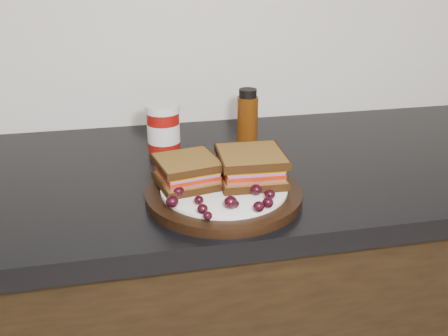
# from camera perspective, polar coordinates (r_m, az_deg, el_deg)

# --- Properties ---
(countertop) EXTENTS (3.98, 0.60, 0.04)m
(countertop) POSITION_cam_1_polar(r_m,az_deg,el_deg) (1.03, -12.39, -1.73)
(countertop) COLOR black
(countertop) RESTS_ON base_cabinets
(plate) EXTENTS (0.28, 0.28, 0.02)m
(plate) POSITION_cam_1_polar(r_m,az_deg,el_deg) (0.90, 0.00, -2.99)
(plate) COLOR black
(plate) RESTS_ON countertop
(sandwich_left) EXTENTS (0.12, 0.12, 0.05)m
(sandwich_left) POSITION_cam_1_polar(r_m,az_deg,el_deg) (0.89, -4.20, -0.39)
(sandwich_left) COLOR brown
(sandwich_left) RESTS_ON plate
(sandwich_right) EXTENTS (0.12, 0.12, 0.05)m
(sandwich_right) POSITION_cam_1_polar(r_m,az_deg,el_deg) (0.91, 3.08, 0.19)
(sandwich_right) COLOR brown
(sandwich_right) RESTS_ON plate
(grape_0) EXTENTS (0.02, 0.02, 0.02)m
(grape_0) POSITION_cam_1_polar(r_m,az_deg,el_deg) (0.82, -5.94, -3.83)
(grape_0) COLOR black
(grape_0) RESTS_ON plate
(grape_1) EXTENTS (0.02, 0.02, 0.01)m
(grape_1) POSITION_cam_1_polar(r_m,az_deg,el_deg) (0.83, -2.89, -3.68)
(grape_1) COLOR black
(grape_1) RESTS_ON plate
(grape_2) EXTENTS (0.02, 0.02, 0.02)m
(grape_2) POSITION_cam_1_polar(r_m,az_deg,el_deg) (0.80, -2.47, -4.69)
(grape_2) COLOR black
(grape_2) RESTS_ON plate
(grape_3) EXTENTS (0.01, 0.01, 0.01)m
(grape_3) POSITION_cam_1_polar(r_m,az_deg,el_deg) (0.78, -1.87, -5.47)
(grape_3) COLOR black
(grape_3) RESTS_ON plate
(grape_4) EXTENTS (0.02, 0.02, 0.02)m
(grape_4) POSITION_cam_1_polar(r_m,az_deg,el_deg) (0.81, 0.76, -3.93)
(grape_4) COLOR black
(grape_4) RESTS_ON plate
(grape_5) EXTENTS (0.01, 0.01, 0.01)m
(grape_5) POSITION_cam_1_polar(r_m,az_deg,el_deg) (0.82, 1.27, -4.12)
(grape_5) COLOR black
(grape_5) RESTS_ON plate
(grape_6) EXTENTS (0.02, 0.02, 0.02)m
(grape_6) POSITION_cam_1_polar(r_m,az_deg,el_deg) (0.80, 3.99, -4.42)
(grape_6) COLOR black
(grape_6) RESTS_ON plate
(grape_7) EXTENTS (0.02, 0.02, 0.02)m
(grape_7) POSITION_cam_1_polar(r_m,az_deg,el_deg) (0.82, 5.03, -3.97)
(grape_7) COLOR black
(grape_7) RESTS_ON plate
(grape_8) EXTENTS (0.02, 0.02, 0.02)m
(grape_8) POSITION_cam_1_polar(r_m,az_deg,el_deg) (0.85, 5.25, -3.02)
(grape_8) COLOR black
(grape_8) RESTS_ON plate
(grape_9) EXTENTS (0.02, 0.02, 0.02)m
(grape_9) POSITION_cam_1_polar(r_m,az_deg,el_deg) (0.86, 3.69, -2.48)
(grape_9) COLOR black
(grape_9) RESTS_ON plate
(grape_10) EXTENTS (0.02, 0.02, 0.02)m
(grape_10) POSITION_cam_1_polar(r_m,az_deg,el_deg) (0.89, 6.29, -1.74)
(grape_10) COLOR black
(grape_10) RESTS_ON plate
(grape_11) EXTENTS (0.02, 0.02, 0.02)m
(grape_11) POSITION_cam_1_polar(r_m,az_deg,el_deg) (0.89, 4.39, -1.55)
(grape_11) COLOR black
(grape_11) RESTS_ON plate
(grape_12) EXTENTS (0.02, 0.02, 0.02)m
(grape_12) POSITION_cam_1_polar(r_m,az_deg,el_deg) (0.91, 5.09, -1.12)
(grape_12) COLOR black
(grape_12) RESTS_ON plate
(grape_13) EXTENTS (0.02, 0.02, 0.02)m
(grape_13) POSITION_cam_1_polar(r_m,az_deg,el_deg) (0.95, 3.21, 0.16)
(grape_13) COLOR black
(grape_13) RESTS_ON plate
(grape_14) EXTENTS (0.02, 0.02, 0.02)m
(grape_14) POSITION_cam_1_polar(r_m,az_deg,el_deg) (0.93, -3.54, -0.41)
(grape_14) COLOR black
(grape_14) RESTS_ON plate
(grape_15) EXTENTS (0.02, 0.02, 0.02)m
(grape_15) POSITION_cam_1_polar(r_m,az_deg,el_deg) (0.91, -3.13, -0.95)
(grape_15) COLOR black
(grape_15) RESTS_ON plate
(grape_16) EXTENTS (0.02, 0.02, 0.02)m
(grape_16) POSITION_cam_1_polar(r_m,az_deg,el_deg) (0.90, -5.33, -1.38)
(grape_16) COLOR black
(grape_16) RESTS_ON plate
(grape_17) EXTENTS (0.02, 0.02, 0.02)m
(grape_17) POSITION_cam_1_polar(r_m,az_deg,el_deg) (0.87, -5.22, -2.12)
(grape_17) COLOR black
(grape_17) RESTS_ON plate
(grape_18) EXTENTS (0.02, 0.02, 0.02)m
(grape_18) POSITION_cam_1_polar(r_m,az_deg,el_deg) (0.85, -5.26, -2.69)
(grape_18) COLOR black
(grape_18) RESTS_ON plate
(grape_19) EXTENTS (0.02, 0.02, 0.02)m
(grape_19) POSITION_cam_1_polar(r_m,az_deg,el_deg) (0.92, -4.35, -0.65)
(grape_19) COLOR black
(grape_19) RESTS_ON plate
(grape_20) EXTENTS (0.02, 0.02, 0.02)m
(grape_20) POSITION_cam_1_polar(r_m,az_deg,el_deg) (0.89, -3.83, -1.40)
(grape_20) COLOR black
(grape_20) RESTS_ON plate
(grape_21) EXTENTS (0.02, 0.02, 0.01)m
(grape_21) POSITION_cam_1_polar(r_m,az_deg,el_deg) (0.87, -3.32, -2.22)
(grape_21) COLOR black
(grape_21) RESTS_ON plate
(condiment_jar) EXTENTS (0.09, 0.09, 0.11)m
(condiment_jar) POSITION_cam_1_polar(r_m,az_deg,el_deg) (1.10, -6.93, 4.46)
(condiment_jar) COLOR maroon
(condiment_jar) RESTS_ON countertop
(oil_bottle) EXTENTS (0.06, 0.06, 0.13)m
(oil_bottle) POSITION_cam_1_polar(r_m,az_deg,el_deg) (1.13, 2.69, 5.75)
(oil_bottle) COLOR #4A2207
(oil_bottle) RESTS_ON countertop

